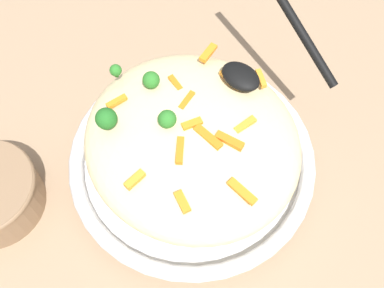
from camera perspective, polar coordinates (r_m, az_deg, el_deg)
The scene contains 22 objects.
ground_plane at distance 0.69m, azimuth 0.00°, elevation -3.08°, with size 2.40×2.40×0.00m, color #9E7F60.
serving_bowl at distance 0.66m, azimuth 0.00°, elevation -2.12°, with size 0.35×0.35×0.05m.
pasta_mound at distance 0.61m, azimuth 0.00°, elevation 0.34°, with size 0.30×0.28×0.09m, color beige.
carrot_piece_0 at distance 0.56m, azimuth -1.51°, elevation -0.81°, with size 0.04×0.01×0.01m, color orange.
carrot_piece_1 at distance 0.53m, azimuth -1.20°, elevation -7.23°, with size 0.03×0.01×0.01m, color orange.
carrot_piece_2 at distance 0.56m, azimuth 4.70°, elevation 0.40°, with size 0.04×0.01×0.01m, color orange.
carrot_piece_3 at distance 0.54m, azimuth 6.28°, elevation -5.90°, with size 0.04×0.01×0.01m, color orange.
carrot_piece_4 at distance 0.57m, azimuth 0.41°, elevation 2.63°, with size 0.03×0.01×0.01m, color orange.
carrot_piece_5 at distance 0.55m, azimuth -7.14°, elevation -4.44°, with size 0.03×0.01×0.01m, color orange.
carrot_piece_6 at distance 0.60m, azimuth -0.65°, elevation 5.45°, with size 0.03×0.01×0.01m, color orange.
carrot_piece_7 at distance 0.57m, azimuth 2.32°, elevation 1.16°, with size 0.04×0.01×0.01m, color orange.
carrot_piece_8 at distance 0.61m, azimuth -9.37°, elevation 5.25°, with size 0.03×0.01×0.01m, color orange.
carrot_piece_9 at distance 0.62m, azimuth 4.91°, elevation 8.11°, with size 0.04×0.01×0.01m, color orange.
carrot_piece_10 at distance 0.63m, azimuth 8.59°, elevation 8.09°, with size 0.03×0.01×0.01m, color orange.
carrot_piece_11 at distance 0.62m, azimuth -2.10°, elevation 7.60°, with size 0.03×0.01×0.01m, color orange.
carrot_piece_12 at distance 0.65m, azimuth 2.04°, elevation 11.30°, with size 0.03×0.01×0.01m, color orange.
carrot_piece_13 at distance 0.58m, azimuth 6.64°, elevation 2.39°, with size 0.03×0.01×0.01m, color orange.
broccoli_floret_0 at distance 0.62m, azimuth -9.50°, elevation 9.03°, with size 0.02×0.02×0.02m.
broccoli_floret_1 at distance 0.56m, azimuth -3.10°, elevation 3.11°, with size 0.02×0.02×0.03m.
broccoli_floret_2 at distance 0.61m, azimuth -5.12°, elevation 7.95°, with size 0.02×0.02×0.03m.
broccoli_floret_3 at distance 0.58m, azimuth -10.64°, elevation 3.11°, with size 0.03×0.03×0.03m.
serving_spoon at distance 0.62m, azimuth 8.64°, elevation 11.20°, with size 0.18×0.13×0.10m.
Camera 1 is at (0.20, -0.22, 0.62)m, focal length 42.77 mm.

